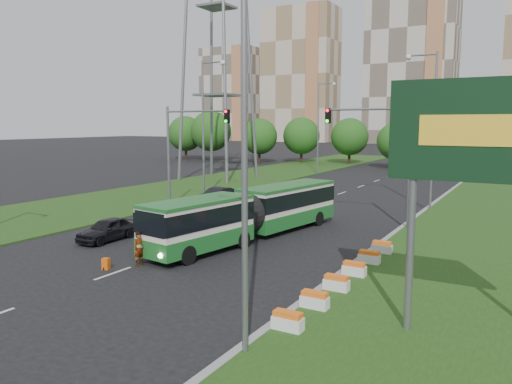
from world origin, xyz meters
The scene contains 18 objects.
ground centered at (0.00, 0.00, 0.00)m, with size 360.00×360.00×0.00m, color black.
median_kerb centered at (6.05, 8.00, 0.09)m, with size 0.30×60.00×0.18m, color gray.
left_verge centered at (-18.00, 25.00, 0.05)m, with size 12.00×110.00×0.10m, color #204112.
lane_markings centered at (-3.00, 20.00, 0.00)m, with size 0.20×100.00×0.01m, color beige, non-canonical shape.
flower_planters centered at (6.70, -2.50, 0.45)m, with size 1.10×11.50×0.60m, color silver, non-canonical shape.
billboard centered at (12.25, -6.00, 6.16)m, with size 6.00×0.37×8.00m.
traffic_mast_median centered at (4.78, 10.00, 5.35)m, with size 5.76×0.32×8.00m.
traffic_mast_left centered at (-10.38, 9.00, 5.35)m, with size 5.76×0.32×8.00m.
street_lamps centered at (-3.00, 10.00, 6.00)m, with size 36.00×60.00×12.00m, color gray, non-canonical shape.
tree_line centered at (10.00, 55.00, 4.50)m, with size 120.00×8.00×9.00m, color #1F5216, non-canonical shape.
apartment_tower_west centered at (-65.00, 150.00, 24.00)m, with size 26.00×15.00×48.00m, color beige.
apartment_tower_cwest centered at (-25.00, 150.00, 26.00)m, with size 28.00×15.00×52.00m, color beige.
midrise_west centered at (-95.00, 150.00, 18.00)m, with size 22.00×14.00×36.00m, color beige.
articulated_bus centered at (-1.10, 3.01, 1.52)m, with size 2.34×15.04×2.48m.
car_left_near centered at (-7.96, -1.51, 0.66)m, with size 1.56×3.87×1.32m, color black.
car_left_far centered at (-9.93, 12.69, 0.68)m, with size 1.44×4.12×1.36m, color black.
pedestrian centered at (-2.80, -4.48, 0.82)m, with size 0.60×0.39×1.65m, color gray.
shopping_trolley centered at (-3.73, -5.72, 0.26)m, with size 0.31×0.33×0.53m.
Camera 1 is at (13.31, -21.75, 6.70)m, focal length 35.00 mm.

